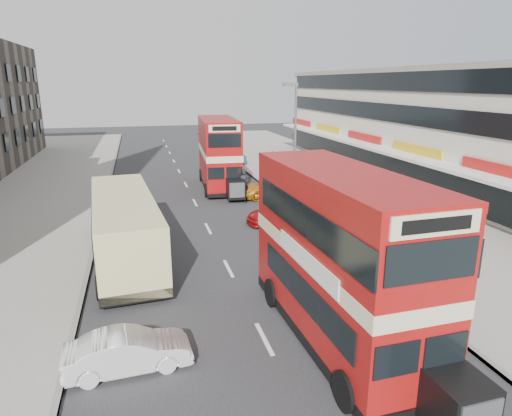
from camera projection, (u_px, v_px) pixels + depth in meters
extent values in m
plane|color=#28282B|center=(283.00, 376.00, 12.95)|extent=(160.00, 160.00, 0.00)
cube|color=#28282B|center=(195.00, 203.00, 31.59)|extent=(12.00, 90.00, 0.01)
cube|color=gray|center=(352.00, 192.00, 34.50)|extent=(12.00, 90.00, 0.15)
cube|color=gray|center=(6.00, 214.00, 28.65)|extent=(12.00, 90.00, 0.15)
cube|color=gray|center=(104.00, 208.00, 30.09)|extent=(0.20, 90.00, 0.16)
cube|color=gray|center=(278.00, 196.00, 33.06)|extent=(0.20, 90.00, 0.16)
cube|color=beige|center=(433.00, 128.00, 37.12)|extent=(8.00, 46.00, 9.00)
cube|color=black|center=(386.00, 165.00, 36.91)|extent=(0.10, 44.00, 2.40)
cube|color=gray|center=(439.00, 70.00, 35.88)|extent=(8.20, 46.20, 0.40)
cube|color=white|center=(378.00, 148.00, 36.33)|extent=(1.80, 44.00, 0.20)
cylinder|color=slate|center=(295.00, 146.00, 30.26)|extent=(0.16, 0.16, 8.00)
cube|color=slate|center=(290.00, 84.00, 29.09)|extent=(1.00, 0.20, 0.25)
cube|color=black|center=(335.00, 327.00, 14.86)|extent=(3.00, 8.60, 0.37)
cube|color=maroon|center=(337.00, 291.00, 14.52)|extent=(2.98, 8.60, 2.34)
cube|color=beige|center=(339.00, 253.00, 14.16)|extent=(3.02, 8.64, 0.48)
cube|color=maroon|center=(341.00, 214.00, 13.82)|extent=(2.98, 8.60, 2.23)
cube|color=maroon|center=(343.00, 175.00, 13.50)|extent=(3.00, 8.62, 0.27)
cube|color=black|center=(458.00, 406.00, 10.38)|extent=(1.33, 1.32, 1.38)
cube|color=black|center=(219.00, 183.00, 36.18)|extent=(3.18, 8.45, 0.36)
cube|color=maroon|center=(219.00, 168.00, 35.85)|extent=(3.16, 8.45, 2.28)
cube|color=beige|center=(219.00, 151.00, 35.50)|extent=(3.20, 8.49, 0.47)
cube|color=maroon|center=(218.00, 135.00, 35.16)|extent=(3.16, 8.45, 2.18)
cube|color=maroon|center=(218.00, 120.00, 34.85)|extent=(3.18, 8.47, 0.26)
cube|color=black|center=(236.00, 189.00, 31.63)|extent=(1.33, 1.33, 1.35)
cube|color=black|center=(127.00, 250.00, 21.53)|extent=(3.57, 10.83, 0.43)
cube|color=#D1C487|center=(125.00, 225.00, 21.20)|extent=(3.55, 10.83, 2.77)
imported|color=white|center=(128.00, 351.00, 13.10)|extent=(3.70, 1.51, 1.19)
imported|color=#9B100F|center=(283.00, 213.00, 26.88)|extent=(4.47, 1.97, 1.28)
imported|color=orange|center=(270.00, 188.00, 33.03)|extent=(5.05, 2.62, 1.36)
imported|color=teal|center=(227.00, 159.00, 45.37)|extent=(3.95, 1.61, 1.34)
imported|color=gray|center=(335.00, 206.00, 27.02)|extent=(0.64, 0.47, 1.63)
imported|color=gray|center=(272.00, 159.00, 43.73)|extent=(0.99, 0.60, 1.57)
imported|color=gray|center=(244.00, 194.00, 32.09)|extent=(0.76, 1.90, 0.98)
imported|color=black|center=(244.00, 183.00, 31.88)|extent=(0.70, 0.48, 1.84)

